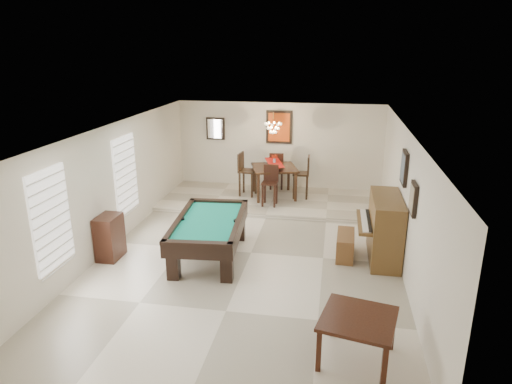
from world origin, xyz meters
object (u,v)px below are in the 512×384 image
(dining_chair_south, at_px, (270,186))
(dining_chair_west, at_px, (248,174))
(dining_chair_east, at_px, (301,177))
(apothecary_chest, at_px, (110,237))
(flower_vase, at_px, (274,159))
(pool_table, at_px, (209,239))
(chandelier, at_px, (273,124))
(piano_bench, at_px, (345,245))
(dining_table, at_px, (274,180))
(square_table, at_px, (357,338))
(dining_chair_north, at_px, (276,170))
(upright_piano, at_px, (377,228))

(dining_chair_south, relative_size, dining_chair_west, 0.88)
(dining_chair_east, bearing_deg, dining_chair_west, -90.40)
(apothecary_chest, height_order, flower_vase, flower_vase)
(pool_table, relative_size, chandelier, 4.01)
(apothecary_chest, bearing_deg, piano_bench, 10.75)
(dining_table, bearing_deg, dining_chair_west, -178.49)
(square_table, bearing_deg, pool_table, 135.86)
(pool_table, distance_m, chandelier, 4.05)
(dining_table, relative_size, flower_vase, 5.07)
(dining_table, bearing_deg, piano_bench, -59.74)
(apothecary_chest, distance_m, flower_vase, 5.09)
(dining_chair_north, height_order, dining_chair_west, dining_chair_west)
(upright_piano, xyz_separation_m, dining_chair_west, (-3.28, 3.23, 0.07))
(dining_table, height_order, dining_chair_east, dining_chair_east)
(upright_piano, height_order, piano_bench, upright_piano)
(apothecary_chest, height_order, dining_chair_east, dining_chair_east)
(apothecary_chest, height_order, chandelier, chandelier)
(dining_table, relative_size, dining_chair_south, 1.10)
(pool_table, relative_size, dining_chair_east, 2.04)
(flower_vase, relative_size, dining_chair_east, 0.20)
(dining_table, bearing_deg, apothecary_chest, -123.57)
(dining_table, xyz_separation_m, dining_chair_north, (-0.04, 0.76, 0.07))
(pool_table, bearing_deg, dining_table, 73.37)
(chandelier, bearing_deg, dining_chair_north, 91.85)
(pool_table, height_order, dining_table, dining_table)
(upright_piano, xyz_separation_m, piano_bench, (-0.61, -0.05, -0.41))
(dining_chair_east, bearing_deg, dining_table, -90.36)
(square_table, height_order, upright_piano, upright_piano)
(chandelier, bearing_deg, piano_bench, -57.42)
(dining_chair_north, distance_m, dining_chair_west, 1.05)
(square_table, xyz_separation_m, dining_table, (-2.04, 6.58, 0.27))
(upright_piano, xyz_separation_m, flower_vase, (-2.53, 3.25, 0.55))
(dining_table, distance_m, dining_chair_south, 0.77)
(piano_bench, relative_size, dining_table, 0.76)
(dining_table, xyz_separation_m, dining_chair_east, (0.74, 0.02, 0.11))
(upright_piano, bearing_deg, dining_table, 127.93)
(dining_table, height_order, dining_chair_south, dining_chair_south)
(dining_chair_west, height_order, dining_chair_east, dining_chair_west)
(dining_table, bearing_deg, flower_vase, -97.13)
(pool_table, height_order, dining_chair_west, dining_chair_west)
(dining_chair_east, bearing_deg, piano_bench, 17.77)
(apothecary_chest, xyz_separation_m, dining_chair_east, (3.52, 4.22, 0.26))
(square_table, xyz_separation_m, flower_vase, (-2.04, 6.58, 0.87))
(pool_table, bearing_deg, upright_piano, 4.90)
(square_table, height_order, dining_chair_south, dining_chair_south)
(dining_chair_south, bearing_deg, chandelier, 91.94)
(square_table, relative_size, piano_bench, 1.09)
(square_table, distance_m, piano_bench, 3.28)
(flower_vase, relative_size, dining_chair_west, 0.19)
(upright_piano, distance_m, apothecary_chest, 5.41)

